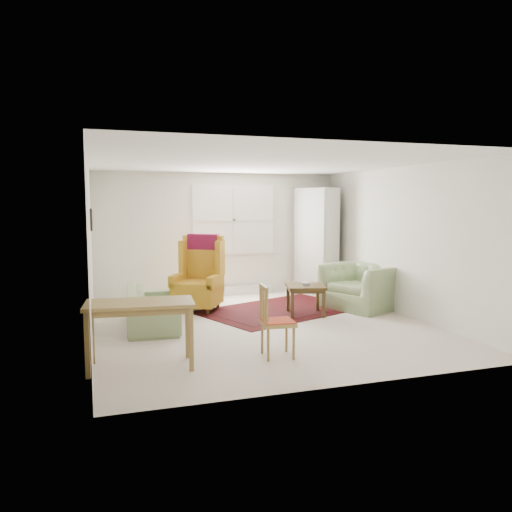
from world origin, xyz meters
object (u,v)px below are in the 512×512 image
object	(u,v)px
stool	(214,291)
cabinet	(316,241)
coffee_table	(305,300)
armchair	(361,282)
sofa	(152,300)
wingback_chair	(197,273)
desk	(140,335)
desk_chair	(278,321)

from	to	relation	value
stool	cabinet	xyz separation A→B (m)	(2.27, 0.30, 0.88)
cabinet	stool	bearing A→B (deg)	166.01
coffee_table	armchair	bearing A→B (deg)	8.14
coffee_table	sofa	bearing A→B (deg)	177.78
armchair	stool	world-z (taller)	armchair
armchair	coffee_table	size ratio (longest dim) A/B	1.94
armchair	wingback_chair	size ratio (longest dim) A/B	0.90
desk	wingback_chair	bearing A→B (deg)	66.51
armchair	desk_chair	world-z (taller)	armchair
stool	cabinet	size ratio (longest dim) A/B	0.20
sofa	desk_chair	distance (m)	2.52
sofa	coffee_table	world-z (taller)	sofa
wingback_chair	stool	distance (m)	0.93
sofa	cabinet	bearing A→B (deg)	-60.45
sofa	desk_chair	bearing A→B (deg)	-145.18
coffee_table	desk_chair	xyz separation A→B (m)	(-1.27, -2.06, 0.19)
cabinet	wingback_chair	bearing A→B (deg)	178.02
desk_chair	cabinet	bearing A→B (deg)	-25.14
coffee_table	desk_chair	size ratio (longest dim) A/B	0.70
stool	desk	xyz separation A→B (m)	(-1.69, -3.49, 0.17)
armchair	coffee_table	bearing A→B (deg)	-105.21
sofa	coffee_table	bearing A→B (deg)	-88.35
coffee_table	cabinet	bearing A→B (deg)	60.34
desk	stool	bearing A→B (deg)	64.23
cabinet	desk_chair	world-z (taller)	cabinet
desk_chair	sofa	bearing A→B (deg)	36.54
sofa	desk	bearing A→B (deg)	174.27
sofa	stool	world-z (taller)	sofa
armchair	coffee_table	xyz separation A→B (m)	(-1.16, -0.17, -0.22)
armchair	desk	size ratio (longest dim) A/B	1.00
desk	desk_chair	size ratio (longest dim) A/B	1.36
wingback_chair	armchair	bearing A→B (deg)	17.14
stool	coffee_table	bearing A→B (deg)	-51.34
armchair	cabinet	xyz separation A→B (m)	(-0.12, 1.67, 0.63)
sofa	armchair	xyz separation A→B (m)	(3.73, 0.07, 0.09)
armchair	coffee_table	world-z (taller)	armchair
sofa	stool	xyz separation A→B (m)	(1.34, 1.43, -0.17)
desk_chair	coffee_table	bearing A→B (deg)	-26.08
armchair	cabinet	bearing A→B (deg)	160.69
sofa	armchair	distance (m)	3.73
sofa	wingback_chair	distance (m)	1.20
stool	desk_chair	distance (m)	3.60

